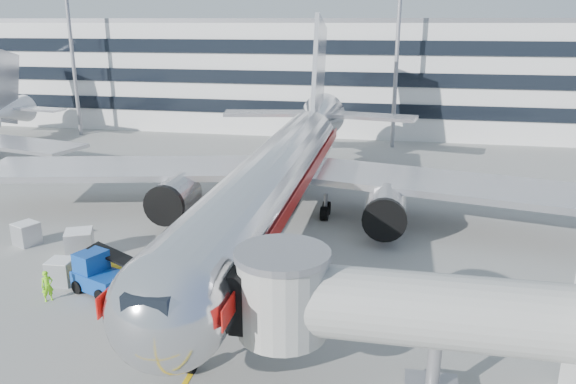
% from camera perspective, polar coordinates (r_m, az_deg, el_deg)
% --- Properties ---
extents(ground, '(180.00, 180.00, 0.00)m').
position_cam_1_polar(ground, '(33.46, -4.89, -10.08)').
color(ground, gray).
rests_on(ground, ground).
extents(lead_in_line, '(0.25, 70.00, 0.01)m').
position_cam_1_polar(lead_in_line, '(42.33, -1.20, -4.06)').
color(lead_in_line, yellow).
rests_on(lead_in_line, ground).
extents(main_jet, '(50.95, 48.70, 16.06)m').
position_cam_1_polar(main_jet, '(42.63, -0.74, 2.07)').
color(main_jet, silver).
rests_on(main_jet, ground).
extents(jet_bridge, '(17.80, 4.50, 7.00)m').
position_cam_1_polar(jet_bridge, '(23.78, 19.11, -12.42)').
color(jet_bridge, silver).
rests_on(jet_bridge, ground).
extents(terminal, '(150.00, 24.25, 15.60)m').
position_cam_1_polar(terminal, '(87.28, 5.61, 12.01)').
color(terminal, silver).
rests_on(terminal, ground).
extents(light_mast_west, '(2.40, 1.20, 25.45)m').
position_cam_1_polar(light_mast_west, '(82.92, -21.35, 15.62)').
color(light_mast_west, gray).
rests_on(light_mast_west, ground).
extents(light_mast_centre, '(2.40, 1.20, 25.45)m').
position_cam_1_polar(light_mast_centre, '(70.61, 11.17, 16.39)').
color(light_mast_centre, gray).
rests_on(light_mast_centre, ground).
extents(belt_loader, '(5.12, 2.29, 2.41)m').
position_cam_1_polar(belt_loader, '(35.24, -16.61, -8.09)').
color(belt_loader, yellow).
rests_on(belt_loader, ground).
extents(baggage_tug, '(3.59, 2.92, 2.36)m').
position_cam_1_polar(baggage_tug, '(34.84, -18.77, -7.97)').
color(baggage_tug, '#0D3B92').
rests_on(baggage_tug, ground).
extents(cargo_container_left, '(2.29, 2.29, 1.83)m').
position_cam_1_polar(cargo_container_left, '(40.24, -20.42, -4.92)').
color(cargo_container_left, '#ADAFB5').
rests_on(cargo_container_left, ground).
extents(cargo_container_right, '(1.95, 1.95, 1.58)m').
position_cam_1_polar(cargo_container_right, '(43.88, -25.03, -3.85)').
color(cargo_container_right, '#ADAFB5').
rests_on(cargo_container_right, ground).
extents(cargo_container_front, '(1.53, 1.53, 1.52)m').
position_cam_1_polar(cargo_container_front, '(36.69, -22.04, -7.50)').
color(cargo_container_front, '#ADAFB5').
rests_on(cargo_container_front, ground).
extents(ramp_worker, '(0.76, 0.77, 1.80)m').
position_cam_1_polar(ramp_worker, '(34.76, -23.26, -8.77)').
color(ramp_worker, '#85F519').
rests_on(ramp_worker, ground).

